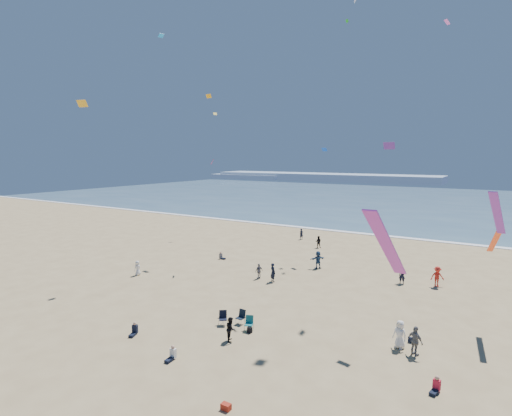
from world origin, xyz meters
The scene contains 13 objects.
ground centered at (0.00, 0.00, 0.00)m, with size 220.00×220.00×0.00m, color tan.
ocean centered at (0.00, 95.00, 0.03)m, with size 220.00×100.00×0.06m, color #476B84.
surf_line centered at (0.00, 45.00, 0.04)m, with size 220.00×1.20×0.08m, color white.
headland_far centered at (-60.00, 170.00, 1.60)m, with size 110.00×20.00×3.20m, color #7A8EA8.
headland_near centered at (-100.00, 165.00, 1.00)m, with size 40.00×14.00×2.00m, color #7A8EA8.
standing_flyers centered at (5.66, 15.88, 0.85)m, with size 33.66×42.10×1.83m.
seated_group centered at (1.21, 6.57, 0.42)m, with size 25.47×23.61×0.84m.
chair_cluster centered at (0.65, 7.73, 0.50)m, with size 2.81×1.53×1.00m.
white_tote centered at (-1.20, 8.43, 0.20)m, with size 0.35×0.20×0.40m, color silver.
black_backpack centered at (1.89, 7.38, 0.19)m, with size 0.30×0.22×0.38m, color black.
cooler centered at (5.33, -0.02, 0.15)m, with size 0.45×0.30×0.30m, color #A62817.
navy_bag centered at (11.24, 11.55, 0.17)m, with size 0.28×0.18×0.34m, color black.
kites_aloft centered at (8.72, 12.95, 15.06)m, with size 49.65×42.13×29.15m.
Camera 1 is at (15.50, -13.80, 11.64)m, focal length 28.00 mm.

